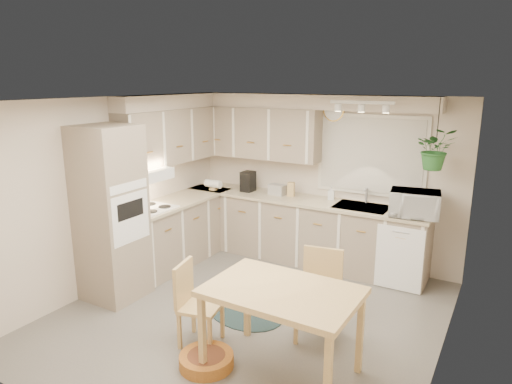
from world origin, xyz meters
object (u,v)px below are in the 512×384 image
(dining_table, at_px, (281,332))
(chair_back, at_px, (318,297))
(chair_left, at_px, (201,304))
(microwave, at_px, (415,201))
(braided_rug, at_px, (245,310))
(pet_bed, at_px, (206,360))

(dining_table, relative_size, chair_back, 1.43)
(chair_left, relative_size, microwave, 1.44)
(chair_left, distance_m, braided_rug, 0.90)
(chair_back, distance_m, pet_bed, 1.26)
(dining_table, xyz_separation_m, braided_rug, (-0.88, 0.82, -0.41))
(chair_left, xyz_separation_m, pet_bed, (0.27, -0.30, -0.37))
(braided_rug, bearing_deg, chair_left, -92.52)
(dining_table, relative_size, microwave, 2.23)
(microwave, bearing_deg, braided_rug, -142.17)
(braided_rug, height_order, pet_bed, pet_bed)
(pet_bed, bearing_deg, microwave, 65.12)
(braided_rug, bearing_deg, chair_back, -7.63)
(braided_rug, relative_size, microwave, 1.80)
(dining_table, distance_m, braided_rug, 1.27)
(chair_back, relative_size, braided_rug, 0.87)
(chair_left, bearing_deg, pet_bed, 30.43)
(braided_rug, height_order, microwave, microwave)
(braided_rug, bearing_deg, dining_table, -43.04)
(chair_back, xyz_separation_m, pet_bed, (-0.71, -0.96, -0.40))
(pet_bed, height_order, microwave, microwave)
(dining_table, height_order, braided_rug, dining_table)
(chair_back, height_order, microwave, microwave)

